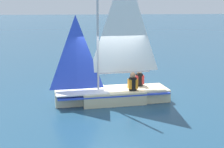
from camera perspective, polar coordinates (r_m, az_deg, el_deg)
The scene contains 5 objects.
ground_plane at distance 11.96m, azimuth -0.00°, elevation -5.04°, with size 260.00×260.00×0.00m, color navy.
sailboat_main at distance 11.78m, azimuth 0.16°, elevation -1.86°, with size 1.63×4.39×5.17m.
sailor_helm at distance 11.69m, azimuth 3.81°, elevation -2.31°, with size 0.31×0.35×1.16m.
sailor_crew at distance 12.40m, azimuth 4.98°, elevation -1.42°, with size 0.31×0.35×1.16m.
buoy_marker at distance 19.34m, azimuth -1.30°, elevation 2.21°, with size 0.50×0.50×0.93m.
Camera 1 is at (-11.26, 1.90, 3.56)m, focal length 50.00 mm.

